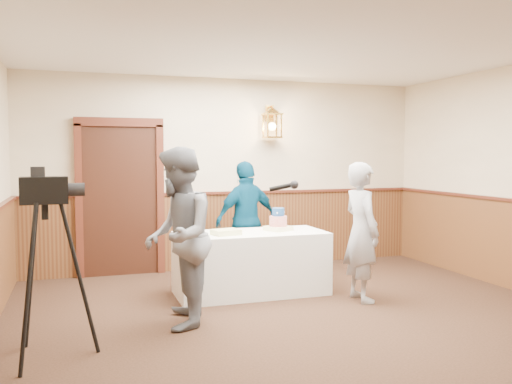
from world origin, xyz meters
TOP-DOWN VIEW (x-y plane):
  - ground at (0.00, 0.00)m, footprint 7.00×7.00m
  - room_shell at (-0.05, 0.45)m, footprint 6.02×7.02m
  - display_table at (-0.19, 1.90)m, footprint 1.80×0.80m
  - tiered_cake at (0.18, 1.94)m, footprint 0.36×0.36m
  - sheet_cake_yellow at (-0.53, 1.79)m, footprint 0.35×0.29m
  - sheet_cake_green at (-0.91, 1.92)m, footprint 0.28×0.23m
  - interviewer at (-1.24, 0.94)m, footprint 1.52×0.99m
  - baker at (0.93, 1.21)m, footprint 0.39×0.59m
  - assistant_p at (-0.00, 2.66)m, footprint 1.01×0.62m
  - tv_camera_rig at (-2.42, 0.43)m, footprint 0.59×0.55m

SIDE VIEW (x-z plane):
  - ground at x=0.00m, z-range 0.00..0.00m
  - display_table at x=-0.19m, z-range 0.00..0.75m
  - tv_camera_rig at x=-2.42m, z-range -0.08..1.43m
  - sheet_cake_green at x=-0.91m, z-range 0.75..0.81m
  - sheet_cake_yellow at x=-0.53m, z-range 0.75..0.81m
  - assistant_p at x=0.00m, z-range 0.00..1.60m
  - baker at x=0.93m, z-range 0.00..1.60m
  - tiered_cake at x=0.18m, z-range 0.72..1.00m
  - interviewer at x=-1.24m, z-range 0.00..1.76m
  - room_shell at x=-0.05m, z-range 0.12..2.93m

